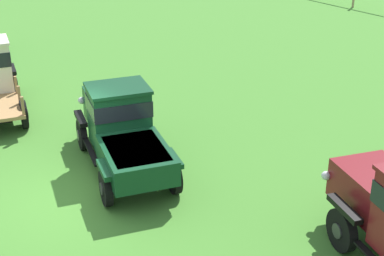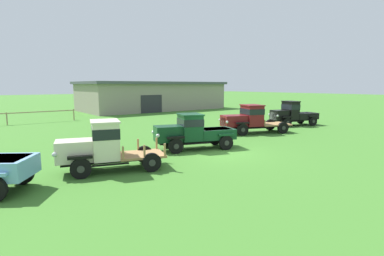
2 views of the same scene
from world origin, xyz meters
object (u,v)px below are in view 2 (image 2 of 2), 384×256
at_px(farm_shed, 153,96).
at_px(vintage_truck_far_side, 249,119).
at_px(vintage_truck_back_of_row, 293,114).
at_px(vintage_truck_second_in_line, 101,146).
at_px(vintage_truck_midrow_center, 193,131).

distance_m(farm_shed, vintage_truck_far_side, 25.46).
relative_size(vintage_truck_far_side, vintage_truck_back_of_row, 1.21).
height_order(farm_shed, vintage_truck_second_in_line, farm_shed).
height_order(vintage_truck_second_in_line, vintage_truck_back_of_row, vintage_truck_back_of_row).
relative_size(farm_shed, vintage_truck_back_of_row, 4.44).
relative_size(farm_shed, vintage_truck_second_in_line, 4.41).
xyz_separation_m(farm_shed, vintage_truck_back_of_row, (0.79, -24.16, -1.04)).
distance_m(vintage_truck_midrow_center, vintage_truck_far_side, 7.35).
relative_size(vintage_truck_second_in_line, vintage_truck_back_of_row, 1.01).
distance_m(farm_shed, vintage_truck_second_in_line, 33.71).
bearing_deg(vintage_truck_second_in_line, farm_shed, 55.93).
bearing_deg(vintage_truck_far_side, vintage_truck_second_in_line, -166.40).
height_order(farm_shed, vintage_truck_midrow_center, farm_shed).
distance_m(vintage_truck_second_in_line, vintage_truck_back_of_row, 20.02).
bearing_deg(vintage_truck_second_in_line, vintage_truck_back_of_row, 10.80).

